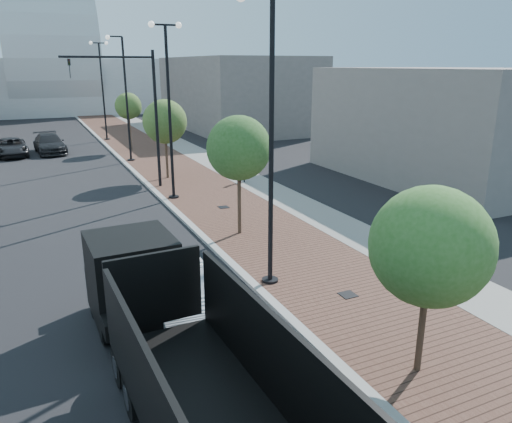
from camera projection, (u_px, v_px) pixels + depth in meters
name	position (u px, v px, depth m)	size (l,w,h in m)	color
sidewalk	(151.00, 147.00, 43.82)	(7.00, 140.00, 0.12)	#4C2D23
concrete_strip	(180.00, 145.00, 44.90)	(2.40, 140.00, 0.13)	slate
curb	(111.00, 150.00, 42.40)	(0.30, 140.00, 0.14)	gray
dump_truck	(168.00, 340.00, 10.85)	(2.68, 13.38, 3.09)	black
white_sedan	(178.00, 292.00, 14.32)	(1.68, 4.80, 1.58)	silver
dark_car_mid	(11.00, 147.00, 39.66)	(2.39, 5.19, 1.44)	black
dark_car_far	(50.00, 144.00, 41.00)	(2.21, 5.44, 1.58)	black
pedestrian	(242.00, 172.00, 30.28)	(0.57, 0.37, 1.55)	black
streetlight_1	(268.00, 159.00, 15.33)	(1.44, 0.56, 9.21)	black
streetlight_2	(169.00, 112.00, 25.65)	(1.72, 0.56, 9.28)	black
streetlight_3	(125.00, 105.00, 36.15)	(1.44, 0.56, 9.21)	black
streetlight_4	(103.00, 90.00, 46.47)	(1.72, 0.56, 9.28)	black
traffic_mast	(140.00, 105.00, 27.84)	(5.09, 0.20, 8.00)	black
tree_0	(431.00, 246.00, 10.91)	(2.77, 2.77, 4.69)	#382619
tree_1	(240.00, 148.00, 20.30)	(2.72, 2.72, 5.23)	#382619
tree_2	(165.00, 122.00, 30.74)	(2.79, 2.79, 5.14)	#382619
tree_3	(129.00, 106.00, 41.13)	(2.29, 2.23, 4.95)	#382619
convention_center	(50.00, 72.00, 78.92)	(50.00, 30.00, 50.00)	#A8AFB2
commercial_block_ne	(235.00, 93.00, 56.39)	(12.00, 22.00, 8.00)	#625B58
commercial_block_e	(442.00, 124.00, 31.31)	(10.00, 16.00, 7.00)	slate
utility_cover_1	(348.00, 295.00, 15.59)	(0.50, 0.50, 0.02)	black
utility_cover_2	(224.00, 207.00, 25.13)	(0.50, 0.50, 0.02)	black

